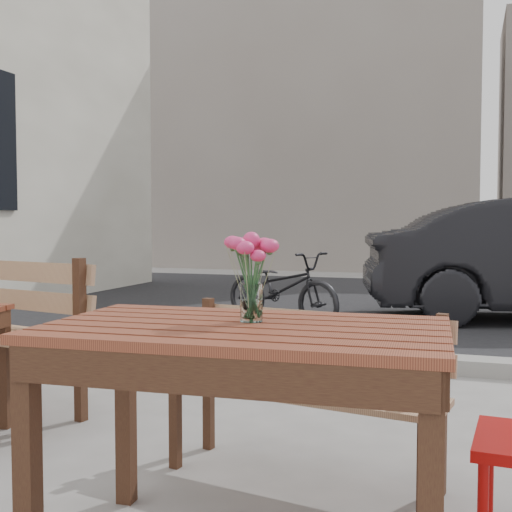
{
  "coord_description": "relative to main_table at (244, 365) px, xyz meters",
  "views": [
    {
      "loc": [
        0.77,
        -2.04,
        1.14
      ],
      "look_at": [
        0.08,
        0.05,
        1.03
      ],
      "focal_mm": 45.0,
      "sensor_mm": 36.0,
      "label": 1
    }
  ],
  "objects": [
    {
      "name": "main_bench",
      "position": [
        0.02,
        0.81,
        -0.2
      ],
      "size": [
        1.3,
        0.58,
        0.78
      ],
      "rotation": [
        0.0,
        0.0,
        -0.17
      ],
      "color": "#A17353",
      "rests_on": "ground"
    },
    {
      "name": "bicycle",
      "position": [
        -1.28,
        4.89,
        -0.26
      ],
      "size": [
        1.65,
        1.13,
        0.82
      ],
      "primitive_type": "imported",
      "rotation": [
        0.0,
        0.0,
        1.16
      ],
      "color": "black",
      "rests_on": "ground"
    },
    {
      "name": "main_vase",
      "position": [
        0.0,
        0.07,
        0.32
      ],
      "size": [
        0.17,
        0.17,
        0.3
      ],
      "color": "white",
      "rests_on": "main_table"
    },
    {
      "name": "main_table",
      "position": [
        0.0,
        0.0,
        0.0
      ],
      "size": [
        1.34,
        0.82,
        0.81
      ],
      "rotation": [
        0.0,
        0.0,
        0.05
      ],
      "color": "#5D2718",
      "rests_on": "ground"
    },
    {
      "name": "backdrop_buildings",
      "position": [
        0.09,
        14.47,
        2.93
      ],
      "size": [
        15.5,
        4.0,
        8.0
      ],
      "color": "gray",
      "rests_on": "ground"
    },
    {
      "name": "street",
      "position": [
        -0.08,
        5.14,
        -0.64
      ],
      "size": [
        30.0,
        8.12,
        0.12
      ],
      "color": "black",
      "rests_on": "ground"
    }
  ]
}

